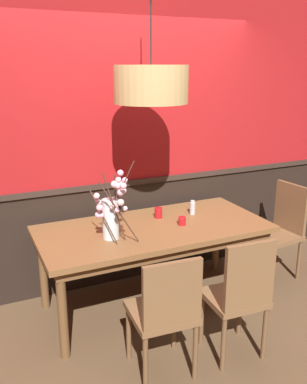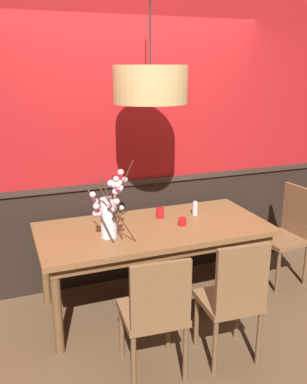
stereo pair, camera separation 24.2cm
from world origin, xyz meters
The scene contains 13 objects.
ground_plane centered at (0.00, 0.00, 0.00)m, with size 24.00×24.00×0.00m, color brown.
back_wall centered at (0.00, 0.62, 1.46)m, with size 5.61×0.14×2.93m.
dining_table centered at (0.00, 0.00, 0.68)m, with size 1.97×0.92×0.76m.
chair_far_side_left centered at (-0.32, 0.86, 0.52)m, with size 0.46×0.46×0.94m.
chair_head_east_end centered at (1.41, -0.01, 0.52)m, with size 0.45×0.45×0.96m.
chair_far_side_right centered at (0.30, 0.87, 0.52)m, with size 0.45×0.43×0.92m.
chair_near_side_left centered at (-0.31, -0.85, 0.52)m, with size 0.45×0.45×0.92m.
chair_near_side_right centered at (0.26, -0.90, 0.53)m, with size 0.42×0.41×0.95m.
vase_with_blossoms centered at (-0.41, -0.11, 0.97)m, with size 0.40×0.60×0.60m.
candle_holder_nearer_center centered at (0.24, -0.07, 0.80)m, with size 0.07×0.07×0.07m.
candle_holder_nearer_edge centered at (0.13, 0.17, 0.81)m, with size 0.07×0.07×0.10m.
condiment_bottle centered at (0.46, 0.13, 0.82)m, with size 0.05×0.05×0.13m.
pendant_lamp centered at (-0.04, -0.05, 1.94)m, with size 0.57×0.57×1.13m.
Camera 1 is at (-1.40, -3.04, 2.07)m, focal length 39.26 mm.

